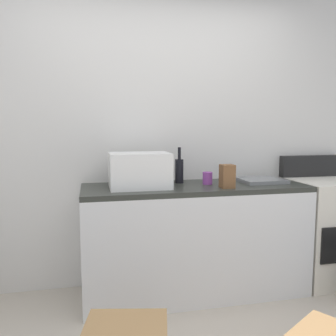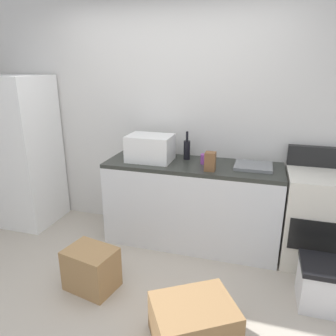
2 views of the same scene
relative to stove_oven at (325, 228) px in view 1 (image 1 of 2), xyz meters
name	(u,v)px [view 1 (image 1 of 2)]	position (x,y,z in m)	size (l,w,h in m)	color
wall_back	(151,135)	(-1.52, 0.34, 0.83)	(5.00, 0.10, 2.60)	silver
kitchen_counter	(195,239)	(-1.22, -0.01, -0.02)	(1.80, 0.60, 0.90)	silver
stove_oven	(325,228)	(0.00, 0.00, 0.00)	(0.60, 0.61, 1.10)	silver
microwave	(139,170)	(-1.67, -0.02, 0.57)	(0.46, 0.34, 0.27)	white
sink_basin	(261,180)	(-0.62, 0.03, 0.45)	(0.36, 0.32, 0.03)	slate
wine_bottle	(179,170)	(-1.32, 0.13, 0.54)	(0.07, 0.07, 0.30)	black
coffee_mug	(207,178)	(-1.11, 0.02, 0.48)	(0.08, 0.08, 0.10)	purple
knife_block	(227,176)	(-1.02, -0.18, 0.52)	(0.10, 0.10, 0.18)	brown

